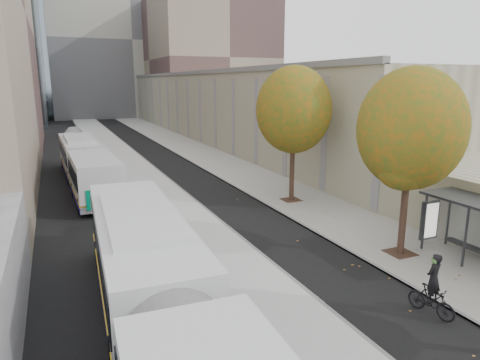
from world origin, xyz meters
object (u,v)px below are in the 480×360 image
cyclist (432,293)px  bus_far (85,163)px  bus_near (165,317)px  distant_car (73,132)px

cyclist → bus_far: bearing=98.9°
bus_near → cyclist: (8.17, -0.44, -0.86)m
bus_far → cyclist: bus_far is taller
bus_near → bus_far: (-0.24, 21.98, -0.08)m
bus_far → cyclist: 23.96m
bus_near → bus_far: size_ratio=1.06×
bus_far → cyclist: bearing=-71.4°
distant_car → bus_far: bearing=-75.0°
bus_far → cyclist: (8.41, -22.42, -0.78)m
bus_near → cyclist: size_ratio=8.84×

